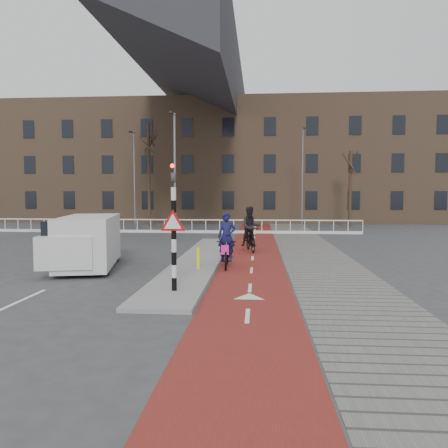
{
  "coord_description": "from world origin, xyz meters",
  "views": [
    {
      "loc": [
        1.73,
        -13.9,
        2.83
      ],
      "look_at": [
        0.25,
        5.0,
        1.5
      ],
      "focal_mm": 35.0,
      "sensor_mm": 36.0,
      "label": 1
    }
  ],
  "objects": [
    {
      "name": "railing",
      "position": [
        -5.0,
        17.0,
        0.31
      ],
      "size": [
        28.0,
        0.1,
        0.99
      ],
      "color": "silver",
      "rests_on": "ground"
    },
    {
      "name": "cyclist_near",
      "position": [
        0.55,
        2.52,
        0.72
      ],
      "size": [
        0.81,
        2.08,
        2.11
      ],
      "rotation": [
        0.0,
        0.0,
        0.05
      ],
      "color": "black",
      "rests_on": "bike_lane"
    },
    {
      "name": "sidewalk",
      "position": [
        4.3,
        10.0,
        0.01
      ],
      "size": [
        3.0,
        60.0,
        0.01
      ],
      "primitive_type": "cube",
      "color": "slate",
      "rests_on": "ground"
    },
    {
      "name": "curb_island",
      "position": [
        -0.7,
        4.0,
        0.06
      ],
      "size": [
        1.8,
        16.0,
        0.12
      ],
      "primitive_type": "cube",
      "color": "gray",
      "rests_on": "ground"
    },
    {
      "name": "ground",
      "position": [
        0.0,
        0.0,
        0.0
      ],
      "size": [
        120.0,
        120.0,
        0.0
      ],
      "primitive_type": "plane",
      "color": "#38383A",
      "rests_on": "ground"
    },
    {
      "name": "streetlight_right",
      "position": [
        5.35,
        22.5,
        4.09
      ],
      "size": [
        0.12,
        0.12,
        8.18
      ],
      "primitive_type": "cylinder",
      "color": "slate",
      "rests_on": "ground"
    },
    {
      "name": "bollard",
      "position": [
        -0.42,
        1.6,
        0.51
      ],
      "size": [
        0.12,
        0.12,
        0.79
      ],
      "primitive_type": "cylinder",
      "color": "#F8F70D",
      "rests_on": "curb_island"
    },
    {
      "name": "streetlight_near",
      "position": [
        -3.27,
        12.12,
        3.8
      ],
      "size": [
        0.12,
        0.12,
        7.61
      ],
      "primitive_type": "cylinder",
      "color": "slate",
      "rests_on": "ground"
    },
    {
      "name": "cyclist_far",
      "position": [
        1.37,
        7.24,
        0.91
      ],
      "size": [
        1.08,
        2.14,
        2.18
      ],
      "rotation": [
        0.0,
        0.0,
        0.21
      ],
      "color": "black",
      "rests_on": "bike_lane"
    },
    {
      "name": "townhouse_row",
      "position": [
        -3.0,
        32.0,
        7.81
      ],
      "size": [
        46.0,
        10.0,
        15.9
      ],
      "color": "#7F6047",
      "rests_on": "ground"
    },
    {
      "name": "van",
      "position": [
        -4.64,
        2.08,
        1.04
      ],
      "size": [
        2.77,
        4.87,
        1.97
      ],
      "rotation": [
        0.0,
        0.0,
        0.21
      ],
      "color": "silver",
      "rests_on": "ground"
    },
    {
      "name": "tree_mid",
      "position": [
        -7.61,
        23.01,
        4.39
      ],
      "size": [
        0.25,
        0.25,
        8.77
      ],
      "primitive_type": "cylinder",
      "color": "#302015",
      "rests_on": "ground"
    },
    {
      "name": "bike_lane",
      "position": [
        1.5,
        10.0,
        0.01
      ],
      "size": [
        2.5,
        60.0,
        0.01
      ],
      "primitive_type": "cube",
      "color": "maroon",
      "rests_on": "ground"
    },
    {
      "name": "traffic_signal",
      "position": [
        -0.6,
        -2.02,
        1.99
      ],
      "size": [
        0.8,
        0.8,
        3.68
      ],
      "color": "black",
      "rests_on": "curb_island"
    },
    {
      "name": "streetlight_left",
      "position": [
        -8.23,
        20.73,
        3.88
      ],
      "size": [
        0.12,
        0.12,
        7.77
      ],
      "primitive_type": "cylinder",
      "color": "slate",
      "rests_on": "ground"
    },
    {
      "name": "tree_right",
      "position": [
        9.38,
        23.27,
        3.17
      ],
      "size": [
        0.27,
        0.27,
        6.34
      ],
      "primitive_type": "cylinder",
      "color": "#302015",
      "rests_on": "ground"
    }
  ]
}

